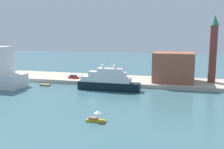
{
  "coord_description": "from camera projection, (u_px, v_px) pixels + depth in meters",
  "views": [
    {
      "loc": [
        30.34,
        -83.78,
        21.09
      ],
      "look_at": [
        5.24,
        6.0,
        6.49
      ],
      "focal_mm": 42.48,
      "sensor_mm": 36.0,
      "label": 1
    }
  ],
  "objects": [
    {
      "name": "harbor_building",
      "position": [
        174.0,
        67.0,
        108.06
      ],
      "size": [
        16.05,
        14.55,
        11.85
      ],
      "primitive_type": "cube",
      "color": "#93513D",
      "rests_on": "quay_dock"
    },
    {
      "name": "large_yacht",
      "position": [
        108.0,
        81.0,
        98.44
      ],
      "size": [
        23.34,
        4.22,
        11.23
      ],
      "color": "black",
      "rests_on": "ground"
    },
    {
      "name": "ground",
      "position": [
        93.0,
        95.0,
        91.05
      ],
      "size": [
        400.0,
        400.0,
        0.0
      ],
      "primitive_type": "plane",
      "color": "#3D6670"
    },
    {
      "name": "mooring_bollard",
      "position": [
        116.0,
        81.0,
        106.75
      ],
      "size": [
        0.4,
        0.4,
        0.67
      ],
      "primitive_type": "cylinder",
      "color": "black",
      "rests_on": "quay_dock"
    },
    {
      "name": "bell_tower",
      "position": [
        213.0,
        46.0,
        104.52
      ],
      "size": [
        3.53,
        3.53,
        26.68
      ],
      "color": "brown",
      "rests_on": "quay_dock"
    },
    {
      "name": "small_motorboat",
      "position": [
        96.0,
        118.0,
        63.47
      ],
      "size": [
        4.62,
        1.79,
        2.83
      ],
      "color": "#B7991E",
      "rests_on": "ground"
    },
    {
      "name": "work_barge",
      "position": [
        45.0,
        85.0,
        107.22
      ],
      "size": [
        4.16,
        1.77,
        0.64
      ],
      "primitive_type": "cube",
      "color": "olive",
      "rests_on": "ground"
    },
    {
      "name": "quay_dock",
      "position": [
        113.0,
        80.0,
        116.23
      ],
      "size": [
        110.0,
        21.18,
        1.49
      ],
      "primitive_type": "cube",
      "color": "#B7AD99",
      "rests_on": "ground"
    },
    {
      "name": "parked_car",
      "position": [
        74.0,
        77.0,
        115.74
      ],
      "size": [
        4.49,
        1.88,
        1.48
      ],
      "color": "#B21E1E",
      "rests_on": "quay_dock"
    },
    {
      "name": "person_figure",
      "position": [
        82.0,
        76.0,
        116.78
      ],
      "size": [
        0.36,
        0.36,
        1.73
      ],
      "color": "#4C4C4C",
      "rests_on": "quay_dock"
    }
  ]
}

